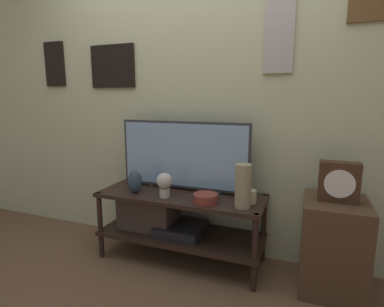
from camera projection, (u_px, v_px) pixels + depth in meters
ground_plane at (166, 277)px, 2.15m from camera, size 12.00×12.00×0.00m
wall_back at (194, 87)px, 2.42m from camera, size 6.40×0.08×2.70m
media_console at (169, 216)px, 2.38m from camera, size 1.28×0.47×0.54m
television at (184, 155)px, 2.36m from camera, size 1.06×0.05×0.55m
vase_tall_ceramic at (243, 186)px, 2.00m from camera, size 0.11×0.11×0.30m
vase_wide_bowl at (206, 198)px, 2.11m from camera, size 0.17×0.17×0.06m
vase_urn_stoneware at (135, 182)px, 2.32m from camera, size 0.11×0.11×0.18m
candle_jar at (250, 196)px, 2.10m from camera, size 0.08×0.08×0.09m
decorative_bust at (164, 183)px, 2.21m from camera, size 0.12×0.12×0.19m
side_table at (333, 245)px, 1.98m from camera, size 0.40×0.44×0.62m
mantel_clock at (339, 182)px, 1.90m from camera, size 0.24×0.11×0.26m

